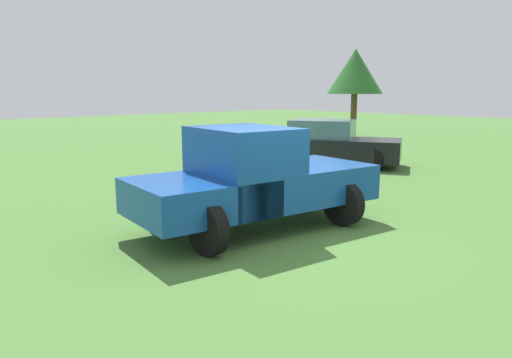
{
  "coord_description": "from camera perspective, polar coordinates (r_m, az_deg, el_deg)",
  "views": [
    {
      "loc": [
        5.42,
        -5.56,
        2.44
      ],
      "look_at": [
        -0.8,
        0.06,
        0.9
      ],
      "focal_mm": 33.88,
      "sensor_mm": 36.0,
      "label": 1
    }
  ],
  "objects": [
    {
      "name": "pickup_truck",
      "position": [
        8.45,
        -0.62,
        0.22
      ],
      "size": [
        2.64,
        4.62,
        1.82
      ],
      "rotation": [
        0.0,
        0.0,
        1.45
      ],
      "color": "black",
      "rests_on": "ground_plane"
    },
    {
      "name": "tree_side",
      "position": [
        25.55,
        11.62,
        12.27
      ],
      "size": [
        2.83,
        2.83,
        4.51
      ],
      "color": "brown",
      "rests_on": "ground_plane"
    },
    {
      "name": "ground_plane",
      "position": [
        8.14,
        3.47,
        -7.06
      ],
      "size": [
        80.0,
        80.0,
        0.0
      ],
      "primitive_type": "plane",
      "color": "#477533"
    },
    {
      "name": "sedan_far",
      "position": [
        16.13,
        8.41,
        4.1
      ],
      "size": [
        4.84,
        3.78,
        1.5
      ],
      "rotation": [
        0.0,
        0.0,
        0.52
      ],
      "color": "black",
      "rests_on": "ground_plane"
    }
  ]
}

